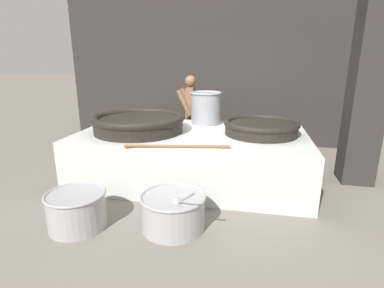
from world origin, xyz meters
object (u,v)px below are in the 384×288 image
(giant_wok_near, at_px, (139,123))
(prep_bowl_meat, at_px, (77,208))
(stock_pot, at_px, (206,107))
(giant_wok_far, at_px, (261,127))
(prep_bowl_vegetables, at_px, (173,210))
(cook, at_px, (190,112))

(giant_wok_near, distance_m, prep_bowl_meat, 1.78)
(stock_pot, bearing_deg, giant_wok_far, -33.05)
(giant_wok_far, bearing_deg, prep_bowl_vegetables, -121.46)
(giant_wok_near, height_order, cook, cook)
(prep_bowl_vegetables, bearing_deg, cook, 97.86)
(giant_wok_far, height_order, prep_bowl_meat, giant_wok_far)
(prep_bowl_vegetables, height_order, prep_bowl_meat, prep_bowl_vegetables)
(prep_bowl_vegetables, bearing_deg, prep_bowl_meat, -169.83)
(prep_bowl_vegetables, xyz_separation_m, prep_bowl_meat, (-1.11, -0.20, 0.01))
(stock_pot, xyz_separation_m, prep_bowl_vegetables, (-0.03, -2.24, -0.85))
(cook, xyz_separation_m, prep_bowl_meat, (-0.70, -3.19, -0.63))
(prep_bowl_vegetables, bearing_deg, giant_wok_far, 58.54)
(cook, bearing_deg, giant_wok_far, 130.89)
(stock_pot, distance_m, prep_bowl_meat, 2.82)
(giant_wok_near, height_order, stock_pot, stock_pot)
(giant_wok_far, distance_m, stock_pot, 1.16)
(giant_wok_near, distance_m, cook, 1.65)
(giant_wok_near, relative_size, cook, 0.92)
(cook, height_order, prep_bowl_meat, cook)
(giant_wok_far, height_order, prep_bowl_vegetables, giant_wok_far)
(giant_wok_near, relative_size, prep_bowl_vegetables, 1.65)
(cook, bearing_deg, giant_wok_near, 66.90)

